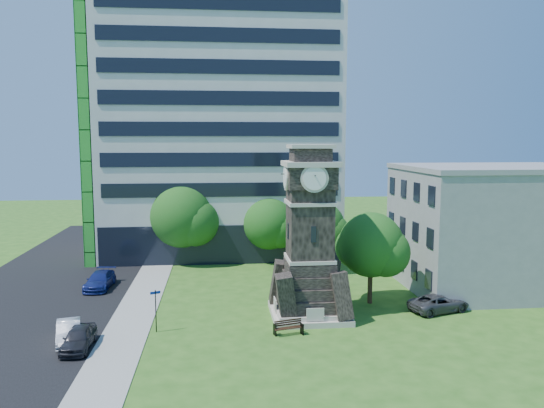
{
  "coord_description": "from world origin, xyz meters",
  "views": [
    {
      "loc": [
        -3.37,
        -34.31,
        12.55
      ],
      "look_at": [
        0.94,
        7.94,
        7.39
      ],
      "focal_mm": 35.0,
      "sensor_mm": 36.0,
      "label": 1
    }
  ],
  "objects": [
    {
      "name": "ground",
      "position": [
        0.0,
        0.0,
        0.0
      ],
      "size": [
        160.0,
        160.0,
        0.0
      ],
      "primitive_type": "plane",
      "color": "#2A5919",
      "rests_on": "ground"
    },
    {
      "name": "office_low",
      "position": [
        19.97,
        8.0,
        5.21
      ],
      "size": [
        15.2,
        12.2,
        10.4
      ],
      "color": "gray",
      "rests_on": "ground"
    },
    {
      "name": "tree_east",
      "position": [
        8.25,
        4.47,
        4.41
      ],
      "size": [
        5.48,
        4.98,
        7.08
      ],
      "rotation": [
        0.0,
        0.0,
        -0.16
      ],
      "color": "#332114",
      "rests_on": "ground"
    },
    {
      "name": "tree_nc",
      "position": [
        1.82,
        19.1,
        3.88
      ],
      "size": [
        5.96,
        5.41,
        6.75
      ],
      "rotation": [
        0.0,
        0.0,
        0.32
      ],
      "color": "#332114",
      "rests_on": "ground"
    },
    {
      "name": "car_street_north",
      "position": [
        -13.47,
        10.79,
        0.69
      ],
      "size": [
        2.16,
        4.85,
        1.38
      ],
      "primitive_type": "imported",
      "rotation": [
        0.0,
        0.0,
        -0.05
      ],
      "color": "navy",
      "rests_on": "ground"
    },
    {
      "name": "car_street_mid",
      "position": [
        -12.77,
        -1.38,
        0.66
      ],
      "size": [
        2.31,
        4.2,
        1.31
      ],
      "primitive_type": "imported",
      "rotation": [
        0.0,
        0.0,
        0.24
      ],
      "color": "#B8BAC0",
      "rests_on": "ground"
    },
    {
      "name": "office_tall",
      "position": [
        -3.2,
        25.84,
        14.22
      ],
      "size": [
        26.2,
        15.11,
        28.6
      ],
      "color": "silver",
      "rests_on": "ground"
    },
    {
      "name": "street",
      "position": [
        -18.0,
        5.0,
        0.01
      ],
      "size": [
        14.0,
        80.0,
        0.02
      ],
      "primitive_type": "cube",
      "color": "black",
      "rests_on": "ground"
    },
    {
      "name": "tree_nw",
      "position": [
        -6.97,
        19.49,
        4.69
      ],
      "size": [
        7.19,
        6.54,
        8.16
      ],
      "rotation": [
        0.0,
        0.0,
        -0.39
      ],
      "color": "#332114",
      "rests_on": "ground"
    },
    {
      "name": "clock_tower",
      "position": [
        3.0,
        2.0,
        5.28
      ],
      "size": [
        5.4,
        5.4,
        12.22
      ],
      "color": "#BBB1A3",
      "rests_on": "ground"
    },
    {
      "name": "tree_ne",
      "position": [
        6.35,
        14.79,
        4.24
      ],
      "size": [
        5.07,
        4.61,
        6.73
      ],
      "rotation": [
        0.0,
        0.0,
        -0.4
      ],
      "color": "#332114",
      "rests_on": "ground"
    },
    {
      "name": "street_sign",
      "position": [
        -7.53,
        -0.2,
        1.77
      ],
      "size": [
        0.68,
        0.07,
        2.83
      ],
      "rotation": [
        0.0,
        0.0,
        0.42
      ],
      "color": "black",
      "rests_on": "ground"
    },
    {
      "name": "sidewalk",
      "position": [
        -9.5,
        5.0,
        0.03
      ],
      "size": [
        3.0,
        70.0,
        0.06
      ],
      "primitive_type": "cube",
      "color": "gray",
      "rests_on": "ground"
    },
    {
      "name": "park_bench",
      "position": [
        1.03,
        -1.52,
        0.51
      ],
      "size": [
        1.88,
        0.5,
        0.97
      ],
      "rotation": [
        0.0,
        0.0,
        0.27
      ],
      "color": "black",
      "rests_on": "ground"
    },
    {
      "name": "car_east_lot",
      "position": [
        12.66,
        1.97,
        0.64
      ],
      "size": [
        5.01,
        3.39,
        1.27
      ],
      "primitive_type": "imported",
      "rotation": [
        0.0,
        0.0,
        1.87
      ],
      "color": "#424246",
      "rests_on": "ground"
    },
    {
      "name": "car_street_south",
      "position": [
        -11.86,
        -2.58,
        0.68
      ],
      "size": [
        1.61,
        3.98,
        1.35
      ],
      "primitive_type": "imported",
      "rotation": [
        0.0,
        0.0,
        -0.0
      ],
      "color": "#222228",
      "rests_on": "ground"
    }
  ]
}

